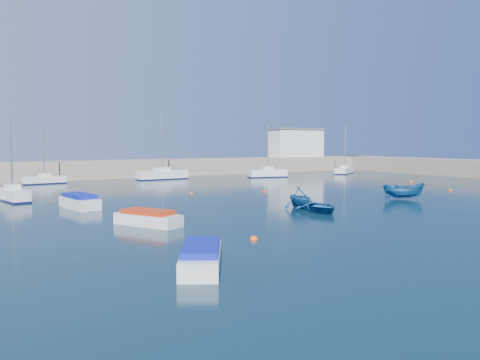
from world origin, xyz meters
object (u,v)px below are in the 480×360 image
sailboat_5 (45,180)px  sailboat_7 (268,173)px  sailboat_8 (345,170)px  motorboat_3 (201,257)px  sailboat_3 (13,194)px  motorboat_0 (148,218)px  harbor_office (296,143)px  dinghy_right (404,191)px  motorboat_1 (80,201)px  dinghy_center (319,207)px  dinghy_left (300,197)px  sailboat_6 (162,175)px

sailboat_5 → sailboat_7: size_ratio=0.86×
sailboat_5 → sailboat_8: bearing=-100.2°
sailboat_7 → motorboat_3: 51.86m
sailboat_3 → motorboat_0: size_ratio=1.54×
sailboat_7 → harbor_office: bearing=-40.7°
harbor_office → dinghy_right: 44.38m
sailboat_3 → motorboat_3: 29.03m
motorboat_1 → motorboat_3: motorboat_1 is taller
dinghy_center → dinghy_left: dinghy_left is taller
sailboat_7 → sailboat_8: sailboat_8 is taller
dinghy_right → sailboat_8: bearing=1.2°
harbor_office → sailboat_8: bearing=-75.7°
sailboat_6 → motorboat_0: sailboat_6 is taller
harbor_office → dinghy_right: bearing=-114.5°
dinghy_center → dinghy_left: bearing=92.0°
sailboat_7 → motorboat_0: sailboat_7 is taller
motorboat_1 → dinghy_left: 17.35m
sailboat_8 → motorboat_1: 52.34m
sailboat_5 → dinghy_right: bearing=-147.9°
sailboat_7 → motorboat_0: size_ratio=1.72×
motorboat_0 → sailboat_5: bearing=63.2°
harbor_office → sailboat_6: 29.81m
sailboat_7 → dinghy_center: 35.80m
sailboat_8 → motorboat_1: bearing=81.2°
sailboat_3 → dinghy_center: 26.81m
sailboat_3 → sailboat_5: (5.06, 17.50, -0.07)m
dinghy_right → harbor_office: bearing=11.7°
sailboat_6 → motorboat_0: 37.89m
sailboat_5 → sailboat_7: bearing=-104.0°
dinghy_right → sailboat_3: bearing=98.2°
motorboat_3 → dinghy_center: size_ratio=1.20×
harbor_office → sailboat_5: harbor_office is taller
motorboat_1 → motorboat_3: size_ratio=1.09×
sailboat_7 → dinghy_center: sailboat_7 is taller
sailboat_7 → motorboat_3: (-31.17, -41.45, -0.18)m
sailboat_8 → motorboat_0: (-45.85, -31.38, -0.10)m
sailboat_3 → motorboat_1: sailboat_3 is taller
motorboat_1 → dinghy_center: motorboat_1 is taller
sailboat_6 → sailboat_8: size_ratio=1.13×
sailboat_6 → dinghy_right: size_ratio=2.55×
sailboat_8 → motorboat_3: size_ratio=1.88×
sailboat_3 → sailboat_6: bearing=27.3°
sailboat_3 → sailboat_8: size_ratio=0.84×
sailboat_6 → sailboat_8: sailboat_6 is taller
sailboat_5 → motorboat_3: (-0.50, -46.17, -0.06)m
sailboat_3 → sailboat_8: 53.69m
sailboat_7 → motorboat_1: 37.68m
sailboat_6 → motorboat_1: (-16.51, -24.84, -0.14)m
motorboat_3 → dinghy_center: motorboat_3 is taller
dinghy_center → dinghy_left: 2.64m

